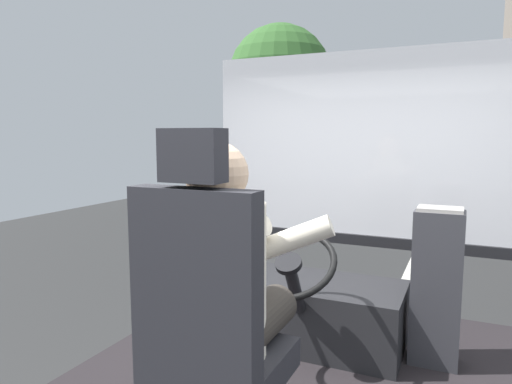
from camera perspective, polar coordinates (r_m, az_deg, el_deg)
ground at (r=10.90m, az=20.73°, el=-4.00°), size 18.00×44.00×0.06m
driver_seat at (r=1.79m, az=-5.67°, el=-17.37°), size 0.48×0.48×1.34m
bus_driver at (r=1.80m, az=-4.04°, el=-10.32°), size 0.77×0.55×0.81m
steering_console at (r=3.01m, az=7.13°, el=-14.38°), size 1.10×0.98×0.79m
fare_box at (r=2.87m, az=21.56°, el=-10.89°), size 0.27×0.20×0.91m
windshield_panel at (r=3.59m, az=13.80°, el=2.55°), size 2.50×0.08×1.48m
street_tree at (r=12.49m, az=2.98°, el=14.05°), size 2.70×2.70×4.88m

